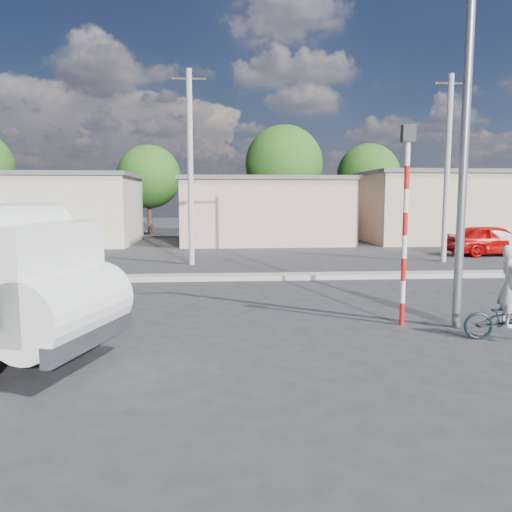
{
  "coord_description": "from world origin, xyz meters",
  "views": [
    {
      "loc": [
        -0.85,
        -9.07,
        2.84
      ],
      "look_at": [
        0.12,
        3.83,
        1.3
      ],
      "focal_mm": 35.0,
      "sensor_mm": 36.0,
      "label": 1
    }
  ],
  "objects": [
    {
      "name": "ground_plane",
      "position": [
        0.0,
        0.0,
        0.0
      ],
      "size": [
        120.0,
        120.0,
        0.0
      ],
      "primitive_type": "plane",
      "color": "#29292C",
      "rests_on": "ground"
    },
    {
      "name": "median",
      "position": [
        0.0,
        8.0,
        0.08
      ],
      "size": [
        40.0,
        0.8,
        0.16
      ],
      "primitive_type": "cube",
      "color": "#99968E",
      "rests_on": "ground"
    },
    {
      "name": "bicycle",
      "position": [
        4.84,
        0.18,
        0.43
      ],
      "size": [
        1.72,
        0.9,
        0.86
      ],
      "primitive_type": "imported",
      "rotation": [
        0.0,
        0.0,
        1.36
      ],
      "color": "black",
      "rests_on": "ground"
    },
    {
      "name": "cyclist",
      "position": [
        4.84,
        0.18,
        0.8
      ],
      "size": [
        0.5,
        0.65,
        1.6
      ],
      "primitive_type": "imported",
      "rotation": [
        0.0,
        0.0,
        1.36
      ],
      "color": "silver",
      "rests_on": "ground"
    },
    {
      "name": "car_cream",
      "position": [
        12.6,
        14.08,
        0.62
      ],
      "size": [
        3.98,
        2.06,
        1.25
      ],
      "primitive_type": "imported",
      "rotation": [
        0.0,
        0.0,
        1.37
      ],
      "color": "white",
      "rests_on": "ground"
    },
    {
      "name": "car_red",
      "position": [
        12.42,
        14.15,
        0.76
      ],
      "size": [
        4.48,
        1.86,
        1.52
      ],
      "primitive_type": "imported",
      "rotation": [
        0.0,
        0.0,
        1.59
      ],
      "color": "#B60505",
      "rests_on": "ground"
    },
    {
      "name": "traffic_pole",
      "position": [
        3.2,
        1.5,
        2.59
      ],
      "size": [
        0.28,
        0.18,
        4.36
      ],
      "color": "red",
      "rests_on": "ground"
    },
    {
      "name": "streetlight",
      "position": [
        4.14,
        1.2,
        4.96
      ],
      "size": [
        2.34,
        0.22,
        9.0
      ],
      "color": "slate",
      "rests_on": "ground"
    },
    {
      "name": "building_row",
      "position": [
        1.1,
        22.0,
        2.13
      ],
      "size": [
        37.8,
        7.3,
        4.44
      ],
      "color": "beige",
      "rests_on": "ground"
    },
    {
      "name": "tree_row",
      "position": [
        -2.27,
        28.62,
        4.83
      ],
      "size": [
        34.13,
        7.32,
        8.1
      ],
      "color": "#38281E",
      "rests_on": "ground"
    },
    {
      "name": "utility_poles",
      "position": [
        3.25,
        12.0,
        4.07
      ],
      "size": [
        35.4,
        0.24,
        8.0
      ],
      "color": "#99968E",
      "rests_on": "ground"
    }
  ]
}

